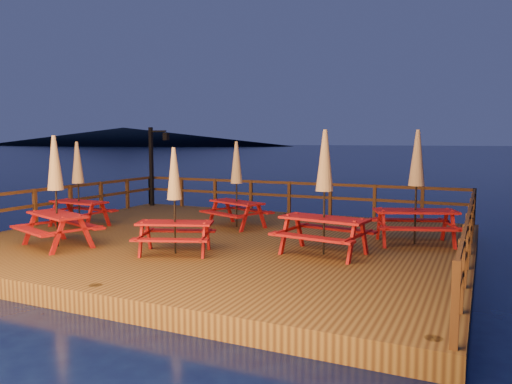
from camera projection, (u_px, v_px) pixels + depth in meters
ground at (222, 253)px, 12.91m from camera, size 500.00×500.00×0.00m
deck at (222, 246)px, 12.89m from camera, size 12.00×10.00×0.40m
deck_piles at (222, 265)px, 12.94m from camera, size 11.44×9.44×1.40m
railing at (251, 201)px, 14.39m from camera, size 11.80×9.75×1.10m
lamp_post at (155, 159)px, 19.03m from camera, size 0.85×0.18×3.00m
headland_left at (124, 137)px, 250.65m from camera, size 180.00×84.00×9.00m
picnic_table_0 at (56, 189)px, 11.73m from camera, size 2.24×2.04×2.63m
picnic_table_1 at (237, 183)px, 14.42m from camera, size 2.15×1.98×2.48m
picnic_table_2 at (416, 185)px, 12.01m from camera, size 2.37×2.16×2.77m
picnic_table_3 at (324, 190)px, 10.90m from camera, size 2.14×1.85×2.75m
picnic_table_4 at (78, 183)px, 14.50m from camera, size 1.80×1.51×2.47m
picnic_table_5 at (175, 199)px, 11.02m from camera, size 2.03×1.86×2.36m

